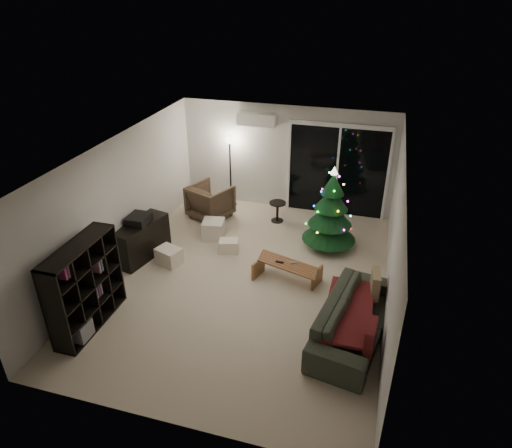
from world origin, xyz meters
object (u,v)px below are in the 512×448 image
(media_cabinet, at_px, (141,240))
(sofa, at_px, (354,319))
(armchair, at_px, (210,201))
(christmas_tree, at_px, (331,209))
(bookshelf, at_px, (75,284))
(coffee_table, at_px, (287,272))

(media_cabinet, distance_m, sofa, 4.46)
(media_cabinet, bearing_deg, armchair, 83.92)
(christmas_tree, bearing_deg, armchair, 167.94)
(christmas_tree, bearing_deg, sofa, -73.72)
(bookshelf, xyz_separation_m, media_cabinet, (0.00, 2.06, -0.36))
(media_cabinet, relative_size, christmas_tree, 0.69)
(armchair, bearing_deg, bookshelf, 102.16)
(media_cabinet, distance_m, armchair, 2.13)
(bookshelf, height_order, media_cabinet, bookshelf)
(sofa, bearing_deg, armchair, 58.62)
(bookshelf, bearing_deg, coffee_table, 49.47)
(bookshelf, xyz_separation_m, christmas_tree, (3.54, 3.47, 0.16))
(bookshelf, relative_size, armchair, 1.68)
(coffee_table, relative_size, christmas_tree, 0.66)
(bookshelf, relative_size, coffee_table, 1.26)
(sofa, distance_m, christmas_tree, 2.76)
(media_cabinet, xyz_separation_m, sofa, (4.30, -1.18, -0.06))
(christmas_tree, bearing_deg, coffee_table, -111.61)
(sofa, xyz_separation_m, coffee_table, (-1.32, 1.17, -0.14))
(media_cabinet, height_order, christmas_tree, christmas_tree)
(bookshelf, height_order, sofa, bookshelf)
(sofa, relative_size, coffee_table, 1.92)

